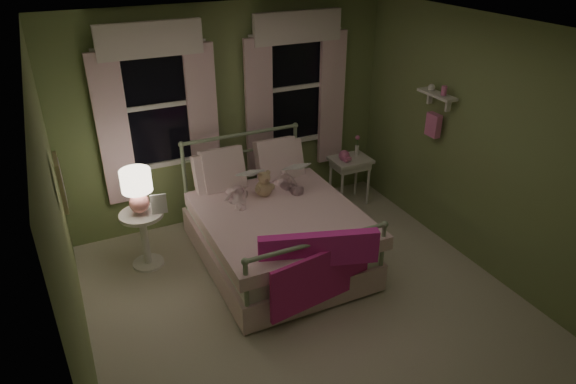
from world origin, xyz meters
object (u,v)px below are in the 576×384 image
child_left (234,170)px  teddy_bear (264,185)px  child_right (281,165)px  nightstand_left (144,232)px  table_lamp (137,187)px  nightstand_right (350,165)px  bed (274,229)px

child_left → teddy_bear: (0.28, -0.16, -0.17)m
child_right → nightstand_left: child_right is taller
teddy_bear → nightstand_left: teddy_bear is taller
table_lamp → nightstand_right: 2.77m
child_left → teddy_bear: size_ratio=2.51×
child_right → teddy_bear: 0.34m
nightstand_right → table_lamp: bearing=-174.3°
nightstand_left → nightstand_right: same height
table_lamp → teddy_bear: bearing=-9.7°
bed → nightstand_right: (1.42, 0.76, 0.17)m
child_right → table_lamp: (-1.59, 0.06, 0.04)m
teddy_bear → nightstand_left: 1.38m
child_left → child_right: size_ratio=1.14×
child_right → bed: bearing=45.3°
child_right → teddy_bear: bearing=18.4°
child_right → table_lamp: bearing=-13.4°
bed → nightstand_left: (-1.31, 0.49, 0.03)m
table_lamp → nightstand_right: size_ratio=0.75×
child_right → child_left: bearing=-11.1°
child_left → table_lamp: child_left is taller
teddy_bear → child_right: bearing=29.5°
bed → nightstand_left: bed is taller
bed → nightstand_right: size_ratio=3.18×
bed → teddy_bear: size_ratio=6.48×
child_right → table_lamp: 1.59m
bed → child_right: size_ratio=2.94×
nightstand_left → nightstand_right: 2.74m
nightstand_right → bed: bearing=-151.9°
child_right → nightstand_right: child_right is taller
teddy_bear → nightstand_left: (-1.31, 0.22, -0.37)m
nightstand_left → table_lamp: (-0.00, 0.00, 0.54)m
table_lamp → nightstand_left: bearing=-26.6°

